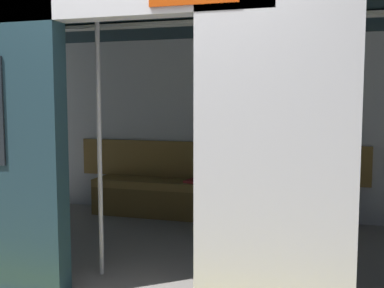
{
  "coord_description": "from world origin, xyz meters",
  "views": [
    {
      "loc": [
        -1.27,
        2.78,
        1.4
      ],
      "look_at": [
        -0.08,
        -1.28,
        0.98
      ],
      "focal_mm": 43.0,
      "sensor_mm": 36.0,
      "label": 1
    }
  ],
  "objects_px": {
    "person_seated": "(226,165)",
    "book": "(194,181)",
    "handbag": "(270,178)",
    "grab_pole_far": "(206,147)",
    "bench_seat": "(210,192)",
    "train_car": "(176,89)",
    "grab_pole_door": "(99,144)"
  },
  "relations": [
    {
      "from": "person_seated",
      "to": "book",
      "type": "relative_size",
      "value": 5.28
    },
    {
      "from": "train_car",
      "to": "grab_pole_far",
      "type": "relative_size",
      "value": 3.05
    },
    {
      "from": "grab_pole_door",
      "to": "grab_pole_far",
      "type": "bearing_deg",
      "value": -178.73
    },
    {
      "from": "handbag",
      "to": "book",
      "type": "bearing_deg",
      "value": 3.82
    },
    {
      "from": "bench_seat",
      "to": "handbag",
      "type": "distance_m",
      "value": 0.71
    },
    {
      "from": "bench_seat",
      "to": "grab_pole_door",
      "type": "bearing_deg",
      "value": 77.02
    },
    {
      "from": "handbag",
      "to": "grab_pole_far",
      "type": "xyz_separation_m",
      "value": [
        0.25,
        1.9,
        0.53
      ]
    },
    {
      "from": "train_car",
      "to": "person_seated",
      "type": "height_order",
      "value": "train_car"
    },
    {
      "from": "book",
      "to": "grab_pole_door",
      "type": "relative_size",
      "value": 0.1
    },
    {
      "from": "bench_seat",
      "to": "grab_pole_door",
      "type": "relative_size",
      "value": 1.37
    },
    {
      "from": "bench_seat",
      "to": "train_car",
      "type": "bearing_deg",
      "value": 86.59
    },
    {
      "from": "grab_pole_far",
      "to": "book",
      "type": "bearing_deg",
      "value": -71.19
    },
    {
      "from": "book",
      "to": "grab_pole_door",
      "type": "bearing_deg",
      "value": 100.34
    },
    {
      "from": "book",
      "to": "grab_pole_far",
      "type": "height_order",
      "value": "grab_pole_far"
    },
    {
      "from": "book",
      "to": "grab_pole_far",
      "type": "bearing_deg",
      "value": 125.96
    },
    {
      "from": "book",
      "to": "grab_pole_far",
      "type": "xyz_separation_m",
      "value": [
        -0.63,
        1.85,
        0.6
      ]
    },
    {
      "from": "person_seated",
      "to": "book",
      "type": "height_order",
      "value": "person_seated"
    },
    {
      "from": "grab_pole_far",
      "to": "handbag",
      "type": "bearing_deg",
      "value": -97.57
    },
    {
      "from": "train_car",
      "to": "grab_pole_door",
      "type": "distance_m",
      "value": 0.98
    },
    {
      "from": "train_car",
      "to": "book",
      "type": "distance_m",
      "value": 1.5
    },
    {
      "from": "person_seated",
      "to": "grab_pole_far",
      "type": "distance_m",
      "value": 1.83
    },
    {
      "from": "bench_seat",
      "to": "handbag",
      "type": "height_order",
      "value": "handbag"
    },
    {
      "from": "grab_pole_door",
      "to": "grab_pole_far",
      "type": "height_order",
      "value": "same"
    },
    {
      "from": "bench_seat",
      "to": "grab_pole_far",
      "type": "distance_m",
      "value": 2.01
    },
    {
      "from": "bench_seat",
      "to": "person_seated",
      "type": "relative_size",
      "value": 2.47
    },
    {
      "from": "bench_seat",
      "to": "book",
      "type": "height_order",
      "value": "book"
    },
    {
      "from": "handbag",
      "to": "book",
      "type": "relative_size",
      "value": 1.18
    },
    {
      "from": "handbag",
      "to": "grab_pole_far",
      "type": "relative_size",
      "value": 0.12
    },
    {
      "from": "train_car",
      "to": "handbag",
      "type": "bearing_deg",
      "value": -123.3
    },
    {
      "from": "book",
      "to": "grab_pole_far",
      "type": "distance_m",
      "value": 2.04
    },
    {
      "from": "train_car",
      "to": "grab_pole_far",
      "type": "height_order",
      "value": "train_car"
    },
    {
      "from": "bench_seat",
      "to": "person_seated",
      "type": "height_order",
      "value": "person_seated"
    }
  ]
}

